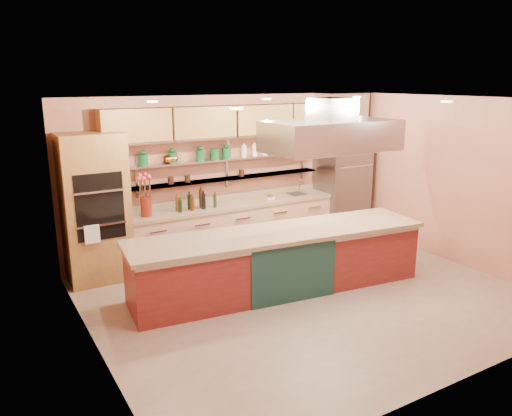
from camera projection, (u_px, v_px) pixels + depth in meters
floor at (309, 297)px, 7.25m from camera, size 6.00×5.00×0.02m
ceiling at (315, 100)px, 6.55m from camera, size 6.00×5.00×0.02m
wall_back at (228, 174)px, 8.99m from camera, size 6.00×0.04×2.80m
wall_front at (467, 256)px, 4.82m from camera, size 6.00×0.04×2.80m
wall_left at (90, 236)px, 5.43m from camera, size 0.04×5.00×2.80m
wall_right at (456, 181)px, 8.37m from camera, size 0.04×5.00×2.80m
oven_stack at (95, 209)px, 7.58m from camera, size 0.95×0.64×2.30m
refrigerator at (342, 183)px, 9.93m from camera, size 0.95×0.72×2.10m
back_counter at (234, 228)px, 8.95m from camera, size 3.84×0.64×0.93m
wall_shelf_lower at (229, 178)px, 8.87m from camera, size 3.60×0.26×0.03m
wall_shelf_upper at (229, 159)px, 8.78m from camera, size 3.60×0.26×0.03m
upper_cabinets at (233, 122)px, 8.60m from camera, size 4.60×0.36×0.55m
range_hood at (331, 136)px, 7.37m from camera, size 2.00×1.00×0.45m
ceiling_downlights at (306, 101)px, 6.73m from camera, size 4.00×2.80×0.02m
island at (279, 261)px, 7.38m from camera, size 4.45×1.44×0.91m
flower_vase at (146, 207)px, 7.96m from camera, size 0.19×0.19×0.32m
oil_bottle_cluster at (197, 202)px, 8.39m from camera, size 0.78×0.46×0.24m
kitchen_scale at (270, 197)px, 9.13m from camera, size 0.15×0.11×0.08m
bar_faucet at (299, 188)px, 9.55m from camera, size 0.03×0.03×0.23m
copper_kettle at (168, 159)px, 8.20m from camera, size 0.20×0.20×0.14m
green_canister at (215, 154)px, 8.62m from camera, size 0.17×0.17×0.18m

